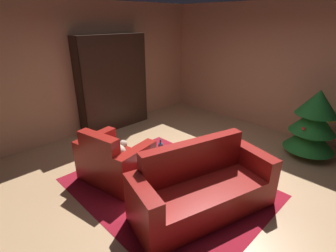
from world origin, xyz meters
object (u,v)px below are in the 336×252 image
bookshelf_unit (117,83)px  bottle_on_table (161,149)px  decorated_tree (313,123)px  armchair_red (114,162)px  book_stack_on_table (166,156)px  couch_red (202,190)px  coffee_table (166,164)px

bookshelf_unit → bottle_on_table: bearing=-20.4°
bottle_on_table → decorated_tree: (1.34, 2.56, 0.08)m
armchair_red → book_stack_on_table: (0.71, 0.47, 0.20)m
book_stack_on_table → decorated_tree: 2.85m
couch_red → coffee_table: size_ratio=2.80×
bookshelf_unit → bottle_on_table: (2.43, -0.90, -0.47)m
bookshelf_unit → couch_red: size_ratio=1.03×
bookshelf_unit → bottle_on_table: 2.64m
bottle_on_table → book_stack_on_table: bearing=-7.6°
bookshelf_unit → decorated_tree: size_ratio=1.65×
bookshelf_unit → book_stack_on_table: size_ratio=9.32×
bookshelf_unit → book_stack_on_table: 2.78m
bookshelf_unit → decorated_tree: bookshelf_unit is taller
book_stack_on_table → bookshelf_unit: bearing=160.3°
coffee_table → book_stack_on_table: (-0.05, 0.05, 0.09)m
book_stack_on_table → bottle_on_table: 0.16m
book_stack_on_table → decorated_tree: (1.20, 2.58, 0.15)m
couch_red → decorated_tree: bearing=79.8°
armchair_red → bookshelf_unit: bearing=143.3°
book_stack_on_table → decorated_tree: bearing=65.0°
bottle_on_table → armchair_red: bearing=-139.6°
armchair_red → decorated_tree: (1.91, 3.05, 0.35)m
coffee_table → bottle_on_table: bearing=161.6°
coffee_table → book_stack_on_table: 0.11m
couch_red → bottle_on_table: couch_red is taller
armchair_red → coffee_table: (0.76, 0.42, 0.12)m
bottle_on_table → bookshelf_unit: bearing=159.6°
armchair_red → decorated_tree: 3.62m
bottle_on_table → coffee_table: bearing=-18.4°
bookshelf_unit → decorated_tree: bearing=23.7°
armchair_red → bottle_on_table: (0.57, 0.48, 0.27)m
couch_red → decorated_tree: (0.47, 2.63, 0.34)m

